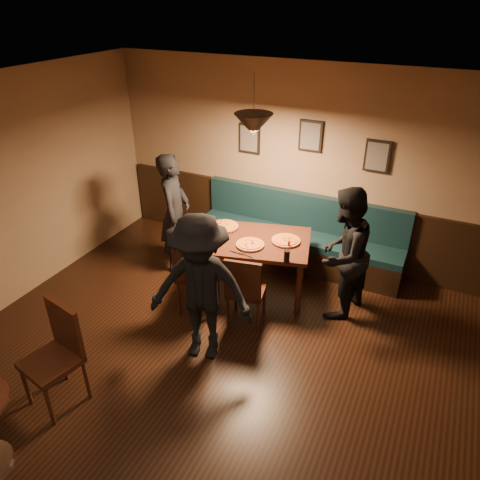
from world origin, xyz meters
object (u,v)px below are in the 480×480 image
Objects in this scene: tabasco_bottle at (289,244)px; booth_bench at (298,233)px; diner_left at (175,213)px; cafe_chair_far at (50,360)px; chair_near_left at (198,272)px; diner_right at (343,254)px; dining_table at (251,265)px; soda_glass at (287,256)px; chair_near_right at (247,288)px; diner_front at (200,290)px.

booth_bench is at bearing 101.25° from tabasco_bottle.
diner_left reaches higher than cafe_chair_far.
chair_near_left is 0.63× the size of diner_right.
dining_table is 0.78m from chair_near_left.
soda_glass is at bearing 3.43° from chair_near_left.
booth_bench is at bearing 102.41° from soda_glass.
soda_glass is at bearing -120.33° from diner_left.
chair_near_right is at bearing -140.67° from soda_glass.
booth_bench is 1.77m from diner_left.
diner_front is 1.56m from cafe_chair_far.
booth_bench is 2.86× the size of chair_near_left.
chair_near_right is at bearing -93.79° from booth_bench.
chair_near_right is at bearing 60.66° from diner_front.
chair_near_left is at bearing -150.59° from diner_left.
soda_glass is (1.80, -0.42, 0.00)m from diner_left.
soda_glass is 2.71m from cafe_chair_far.
tabasco_bottle is (1.72, -0.11, -0.01)m from diner_left.
chair_near_left reaches higher than booth_bench.
diner_right reaches higher than chair_near_right.
chair_near_left is (-0.76, -1.54, 0.02)m from booth_bench.
cafe_chair_far reaches higher than chair_near_left.
chair_near_right reaches higher than tabasco_bottle.
chair_near_right is 0.91× the size of cafe_chair_far.
booth_bench is 1.76× the size of diner_left.
booth_bench is at bearing 69.05° from diner_front.
chair_near_left is at bearing 169.01° from chair_near_right.
booth_bench is 3.10× the size of chair_near_right.
diner_right is (2.38, -0.05, -0.02)m from diner_left.
tabasco_bottle is at bearing -107.56° from cafe_chair_far.
diner_left is 2.67m from cafe_chair_far.
chair_near_left is (-0.45, -0.62, 0.13)m from dining_table.
booth_bench reaches higher than soda_glass.
diner_front reaches higher than booth_bench.
diner_left is 2.38m from diner_right.
booth_bench is at bearing -97.92° from cafe_chair_far.
diner_left is (-0.77, 0.72, 0.33)m from chair_near_left.
tabasco_bottle is at bearing 105.80° from soda_glass.
dining_table is 1.51× the size of chair_near_right.
chair_near_left reaches higher than soda_glass.
dining_table is (-0.32, -0.92, -0.11)m from booth_bench.
diner_front is (-0.20, -0.71, 0.37)m from chair_near_right.
tabasco_bottle is at bearing 53.94° from chair_near_right.
diner_right reaches higher than booth_bench.
cafe_chair_far reaches higher than dining_table.
soda_glass is (0.27, -1.23, 0.36)m from booth_bench.
soda_glass is (0.59, -0.31, 0.47)m from dining_table.
diner_left is 1.02× the size of diner_right.
diner_right is at bearing -45.67° from booth_bench.
diner_front is (0.01, -1.33, 0.46)m from dining_table.
chair_near_right is 1.65m from diner_left.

